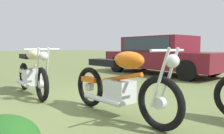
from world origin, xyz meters
TOP-DOWN VIEW (x-y plane):
  - ground_plane at (0.00, 0.00)m, footprint 120.00×120.00m
  - motorcycle_cream at (-1.19, 0.09)m, footprint 1.90×1.09m
  - motorcycle_orange at (1.11, -0.24)m, footprint 2.06×0.94m
  - car_burgundy at (0.01, 5.08)m, footprint 4.92×3.23m

SIDE VIEW (x-z plane):
  - ground_plane at x=0.00m, z-range 0.00..0.00m
  - motorcycle_orange at x=1.11m, z-range -0.02..1.00m
  - motorcycle_cream at x=-1.19m, z-range -0.01..1.00m
  - car_burgundy at x=0.01m, z-range 0.08..1.51m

